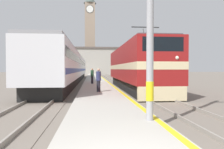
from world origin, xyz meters
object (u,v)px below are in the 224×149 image
at_px(clock_tower, 90,32).
at_px(locomotive_train, 134,67).
at_px(passenger_train, 72,67).
at_px(second_waiting_passenger, 92,76).
at_px(person_on_platform, 99,80).

bearing_deg(clock_tower, locomotive_train, -86.10).
relative_size(passenger_train, second_waiting_passenger, 25.10).
height_order(person_on_platform, second_waiting_passenger, second_waiting_passenger).
relative_size(person_on_platform, clock_tower, 0.05).
height_order(locomotive_train, person_on_platform, locomotive_train).
xyz_separation_m(locomotive_train, passenger_train, (-6.74, 12.76, 0.07)).
relative_size(locomotive_train, person_on_platform, 9.91).
xyz_separation_m(locomotive_train, second_waiting_passenger, (-3.81, 4.09, -0.87)).
bearing_deg(second_waiting_passenger, locomotive_train, -47.05).
xyz_separation_m(locomotive_train, person_on_platform, (-3.41, -4.36, -0.89)).
distance_m(passenger_train, second_waiting_passenger, 9.20).
height_order(person_on_platform, clock_tower, clock_tower).
xyz_separation_m(passenger_train, person_on_platform, (3.33, -17.12, -0.96)).
height_order(passenger_train, second_waiting_passenger, passenger_train).
xyz_separation_m(passenger_train, second_waiting_passenger, (2.93, -8.67, -0.94)).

